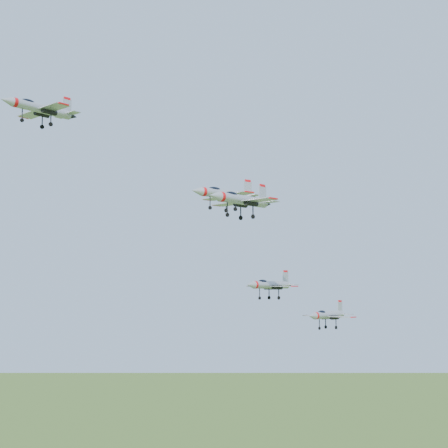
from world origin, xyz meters
TOP-DOWN VIEW (x-y plane):
  - jet_lead at (-26.22, 12.82)m, footprint 13.53×11.37m
  - jet_left_high at (1.39, 1.56)m, footprint 13.70×11.24m
  - jet_right_high at (-8.92, -15.71)m, footprint 12.23×10.24m
  - jet_left_low at (19.27, 10.82)m, footprint 13.54×11.31m
  - jet_right_low at (12.52, -10.62)m, footprint 10.61×8.92m

SIDE VIEW (x-z plane):
  - jet_right_low at x=12.52m, z-range 130.00..132.84m
  - jet_left_low at x=19.27m, z-range 134.46..138.08m
  - jet_right_high at x=-8.92m, z-range 145.74..149.02m
  - jet_left_high at x=1.39m, z-range 149.35..153.02m
  - jet_lead at x=-26.22m, z-range 161.71..165.34m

